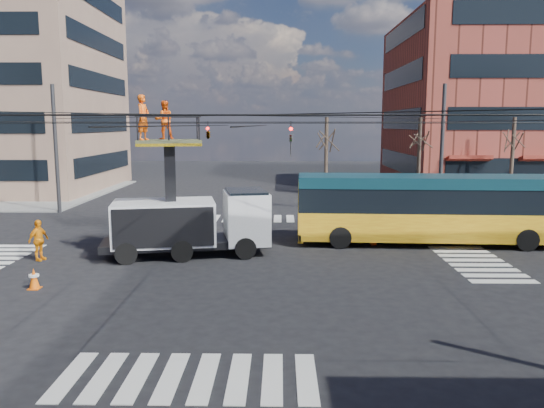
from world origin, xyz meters
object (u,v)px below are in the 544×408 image
at_px(utility_truck, 190,206).
at_px(traffic_cone, 34,278).
at_px(worker_ground, 39,240).
at_px(flagger, 373,225).
at_px(city_bus, 434,207).

bearing_deg(utility_truck, traffic_cone, -144.16).
relative_size(worker_ground, flagger, 0.90).
distance_m(utility_truck, city_bus, 11.23).
xyz_separation_m(utility_truck, worker_ground, (-6.08, -1.10, -1.27)).
bearing_deg(city_bus, utility_truck, -165.82).
distance_m(utility_truck, traffic_cone, 6.90).
bearing_deg(city_bus, worker_ground, -166.26).
bearing_deg(traffic_cone, utility_truck, 47.12).
bearing_deg(flagger, traffic_cone, -67.30).
bearing_deg(utility_truck, city_bus, 0.26).
distance_m(worker_ground, flagger, 14.57).
bearing_deg(traffic_cone, flagger, 28.61).
distance_m(traffic_cone, worker_ground, 4.12).
xyz_separation_m(traffic_cone, worker_ground, (-1.54, 3.79, 0.49)).
bearing_deg(flagger, utility_truck, -81.91).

